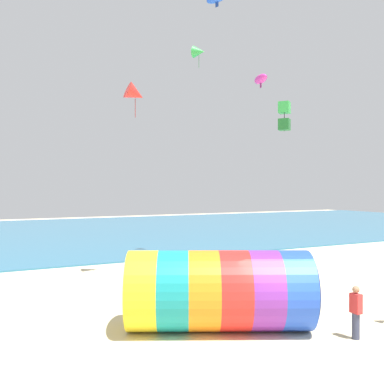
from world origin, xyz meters
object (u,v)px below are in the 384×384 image
at_px(kite_handler, 356,312).
at_px(kite_red_delta, 135,94).
at_px(giant_inflatable_tube, 219,290).
at_px(kite_green_delta, 199,52).
at_px(kite_green_box, 284,116).
at_px(kite_magenta_parafoil, 261,79).

relative_size(kite_handler, kite_red_delta, 0.92).
xyz_separation_m(giant_inflatable_tube, kite_red_delta, (0.10, 8.90, 8.40)).
bearing_deg(giant_inflatable_tube, kite_handler, -38.46).
distance_m(giant_inflatable_tube, kite_red_delta, 12.23).
bearing_deg(kite_green_delta, kite_green_box, -99.54).
relative_size(kite_handler, kite_magenta_parafoil, 1.16).
bearing_deg(kite_green_box, kite_green_delta, 80.46).
xyz_separation_m(giant_inflatable_tube, kite_magenta_parafoil, (6.12, 6.16, 9.23)).
height_order(giant_inflatable_tube, kite_handler, giant_inflatable_tube).
bearing_deg(kite_magenta_parafoil, kite_handler, -106.88).
xyz_separation_m(kite_green_delta, kite_magenta_parafoil, (-0.01, -7.11, -3.47)).
xyz_separation_m(giant_inflatable_tube, kite_green_delta, (6.13, 13.26, 12.69)).
bearing_deg(kite_green_box, giant_inflatable_tube, -156.67).
bearing_deg(kite_green_delta, kite_red_delta, -144.14).
bearing_deg(kite_magenta_parafoil, kite_red_delta, 155.52).
relative_size(giant_inflatable_tube, kite_green_delta, 4.36).
bearing_deg(kite_magenta_parafoil, giant_inflatable_tube, -134.85).
bearing_deg(kite_green_delta, giant_inflatable_tube, -114.81).
relative_size(kite_green_delta, kite_magenta_parafoil, 1.04).
relative_size(kite_magenta_parafoil, kite_green_box, 1.16).
height_order(kite_red_delta, kite_green_box, kite_red_delta).
bearing_deg(kite_handler, kite_green_box, 80.24).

